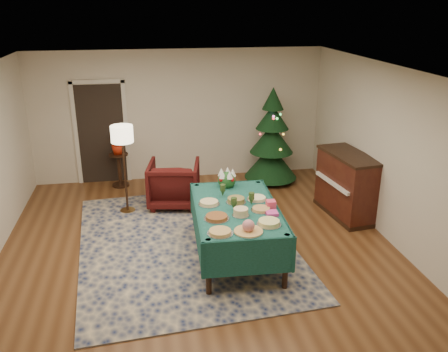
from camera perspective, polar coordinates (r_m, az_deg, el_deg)
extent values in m
plane|color=#593319|center=(7.18, -2.72, -9.68)|extent=(7.00, 7.00, 0.00)
plane|color=white|center=(6.28, -3.14, 12.15)|extent=(7.00, 7.00, 0.00)
plane|color=beige|center=(9.96, -5.43, 7.26)|extent=(6.00, 0.00, 6.00)
plane|color=beige|center=(3.57, 4.45, -18.69)|extent=(6.00, 0.00, 6.00)
plane|color=beige|center=(7.56, 20.29, 1.79)|extent=(0.00, 7.00, 7.00)
cube|color=black|center=(10.04, -14.53, 4.85)|extent=(0.92, 0.02, 2.04)
cube|color=silver|center=(10.07, -17.38, 4.80)|extent=(0.08, 0.04, 2.14)
cube|color=silver|center=(9.99, -11.68, 5.19)|extent=(0.08, 0.04, 2.14)
cube|color=silver|center=(9.81, -15.09, 10.92)|extent=(1.08, 0.04, 0.08)
cube|color=#13204A|center=(7.56, -4.70, -8.02)|extent=(3.52, 4.44, 0.02)
cylinder|color=black|center=(6.14, -1.88, -10.95)|extent=(0.08, 0.08, 0.80)
cylinder|color=black|center=(7.79, -3.24, -3.85)|extent=(0.08, 0.08, 0.80)
cylinder|color=black|center=(6.30, 7.44, -10.25)|extent=(0.08, 0.08, 0.80)
cylinder|color=black|center=(7.92, 4.06, -3.45)|extent=(0.08, 0.08, 0.80)
cube|color=#134536|center=(6.84, 1.52, -3.90)|extent=(1.26, 2.09, 0.04)
cube|color=#134536|center=(7.85, 0.37, -2.43)|extent=(1.21, 0.08, 0.50)
cube|color=#134536|center=(6.06, 3.00, -9.78)|extent=(1.21, 0.08, 0.50)
cube|color=#134536|center=(7.05, 6.19, -5.33)|extent=(0.12, 2.07, 0.50)
cube|color=#134536|center=(6.88, -3.29, -5.90)|extent=(0.12, 2.07, 0.50)
cylinder|color=silver|center=(6.07, -0.47, -6.92)|extent=(0.33, 0.33, 0.01)
cylinder|color=tan|center=(6.06, -0.47, -6.70)|extent=(0.28, 0.28, 0.04)
cylinder|color=silver|center=(6.12, 2.95, -6.72)|extent=(0.38, 0.38, 0.01)
sphere|color=#CC727A|center=(6.08, 2.96, -5.99)|extent=(0.16, 0.16, 0.16)
cylinder|color=silver|center=(6.33, 5.42, -5.83)|extent=(0.33, 0.33, 0.01)
cylinder|color=#D8D172|center=(6.31, 5.43, -5.56)|extent=(0.28, 0.28, 0.05)
cylinder|color=silver|center=(6.46, -0.90, -5.16)|extent=(0.35, 0.35, 0.01)
cylinder|color=brown|center=(6.45, -0.90, -4.93)|extent=(0.30, 0.30, 0.04)
cylinder|color=silver|center=(6.56, 2.03, -4.74)|extent=(0.24, 0.24, 0.01)
cylinder|color=tan|center=(6.54, 2.03, -4.31)|extent=(0.20, 0.20, 0.10)
cylinder|color=silver|center=(6.73, 4.48, -4.12)|extent=(0.29, 0.29, 0.01)
cylinder|color=#B2844C|center=(6.72, 4.48, -3.95)|extent=(0.25, 0.25, 0.03)
cylinder|color=silver|center=(6.91, -1.81, -3.40)|extent=(0.31, 0.31, 0.01)
cylinder|color=#D8BF7F|center=(6.90, -1.82, -3.19)|extent=(0.27, 0.27, 0.04)
cylinder|color=silver|center=(6.97, 1.45, -3.18)|extent=(0.29, 0.29, 0.01)
cylinder|color=maroon|center=(6.95, 1.45, -2.88)|extent=(0.25, 0.25, 0.06)
cylinder|color=silver|center=(7.09, 3.98, -2.82)|extent=(0.31, 0.31, 0.01)
cylinder|color=#F2EACC|center=(7.08, 3.98, -2.65)|extent=(0.26, 0.26, 0.03)
cone|color=#2D471E|center=(7.18, -0.15, -2.08)|extent=(0.08, 0.08, 0.10)
cylinder|color=#2D471E|center=(7.15, -0.15, -1.40)|extent=(0.09, 0.09, 0.10)
cone|color=#2D471E|center=(6.90, 3.31, -3.09)|extent=(0.08, 0.08, 0.10)
cylinder|color=#2D471E|center=(6.86, 3.33, -2.39)|extent=(0.09, 0.09, 0.10)
cone|color=#2D471E|center=(6.71, 1.19, -3.73)|extent=(0.08, 0.08, 0.10)
cylinder|color=#2D471E|center=(6.68, 1.20, -3.02)|extent=(0.09, 0.09, 0.10)
cube|color=#DB3D9A|center=(6.62, 5.77, -4.47)|extent=(0.17, 0.17, 0.04)
cube|color=#ED4162|center=(6.82, 5.66, -3.39)|extent=(0.13, 0.13, 0.11)
sphere|color=#1E4C1E|center=(7.52, 0.33, -0.52)|extent=(0.28, 0.28, 0.28)
cone|color=white|center=(7.50, 1.06, 0.45)|extent=(0.11, 0.11, 0.13)
cone|color=white|center=(7.57, 0.43, 0.65)|extent=(0.11, 0.11, 0.13)
cone|color=white|center=(7.52, -0.33, 0.51)|extent=(0.11, 0.11, 0.13)
cone|color=white|center=(7.41, -0.19, 0.22)|extent=(0.11, 0.11, 0.13)
cone|color=white|center=(7.40, 0.68, 0.18)|extent=(0.11, 0.11, 0.13)
sphere|color=#B20C0F|center=(7.59, 0.97, 0.01)|extent=(0.08, 0.08, 0.08)
sphere|color=#B20C0F|center=(7.59, -0.29, 0.01)|extent=(0.08, 0.08, 0.08)
sphere|color=#B20C0F|center=(7.43, -0.32, -0.44)|extent=(0.08, 0.08, 0.08)
sphere|color=#B20C0F|center=(7.43, 0.97, -0.44)|extent=(0.08, 0.08, 0.08)
imported|color=#410E0D|center=(8.77, -6.04, -0.67)|extent=(1.03, 0.99, 0.93)
cylinder|color=#A57F3F|center=(8.80, -11.50, -4.08)|extent=(0.27, 0.27, 0.03)
cylinder|color=black|center=(8.53, -11.83, 0.27)|extent=(0.04, 0.04, 1.45)
cylinder|color=#FFEABF|center=(8.32, -12.19, 4.97)|extent=(0.39, 0.39, 0.29)
cylinder|color=black|center=(10.01, -12.31, -1.04)|extent=(0.35, 0.35, 0.04)
cylinder|color=black|center=(9.90, -12.44, 0.68)|extent=(0.08, 0.08, 0.64)
cylinder|color=black|center=(9.80, -12.59, 2.54)|extent=(0.39, 0.39, 0.03)
imported|color=#B6240D|center=(9.76, -12.65, 3.33)|extent=(0.25, 0.45, 0.25)
cylinder|color=black|center=(10.07, 5.59, -0.17)|extent=(0.12, 0.12, 0.16)
cone|color=black|center=(9.95, 5.66, 1.81)|extent=(1.34, 1.34, 0.69)
cone|color=black|center=(9.80, 5.76, 4.56)|extent=(1.10, 1.10, 0.59)
cone|color=black|center=(9.69, 5.85, 7.10)|extent=(0.83, 0.83, 0.50)
cone|color=black|center=(9.61, 5.94, 9.29)|extent=(0.54, 0.54, 0.45)
cube|color=black|center=(8.76, 14.27, -4.27)|extent=(0.72, 1.35, 0.07)
cube|color=#36110D|center=(8.56, 14.57, -1.05)|extent=(0.70, 1.33, 1.06)
cube|color=black|center=(8.38, 14.90, 2.44)|extent=(0.74, 1.37, 0.05)
cube|color=white|center=(8.40, 13.01, -0.79)|extent=(0.24, 1.10, 0.05)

